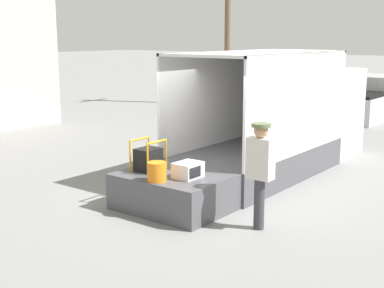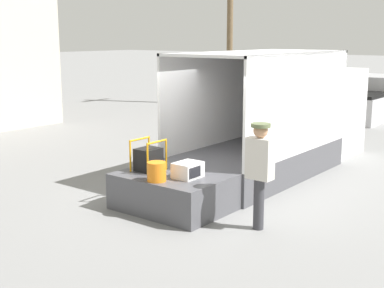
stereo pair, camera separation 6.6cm
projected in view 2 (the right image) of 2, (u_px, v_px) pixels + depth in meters
ground_plane at (199, 199)px, 10.73m from camera, size 160.00×160.00×0.00m
box_truck at (292, 126)px, 13.57m from camera, size 6.45×2.14×2.87m
tailgate_deck at (174, 191)px, 10.06m from camera, size 1.55×2.03×0.68m
microwave at (188, 170)px, 9.71m from camera, size 0.50×0.41×0.28m
portable_generator at (149, 159)px, 10.22m from camera, size 0.56×0.48×0.61m
orange_bucket at (157, 172)px, 9.47m from camera, size 0.34×0.34×0.35m
worker_person at (260, 164)px, 8.86m from camera, size 0.33×0.44×1.82m
pickup_truck_silver at (372, 100)px, 21.41m from camera, size 5.32×1.91×1.63m
utility_pole at (230, 8)px, 24.52m from camera, size 1.80×0.28×8.55m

